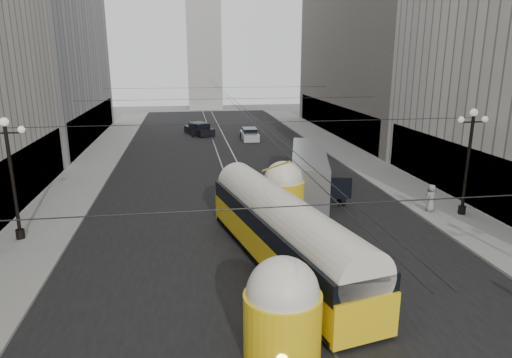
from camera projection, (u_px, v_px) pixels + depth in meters
name	position (u px, v px, depth m)	size (l,w,h in m)	color
road	(231.00, 168.00, 39.73)	(20.00, 85.00, 0.02)	black
sidewalk_left	(96.00, 163.00, 41.28)	(4.00, 72.00, 0.15)	gray
sidewalk_right	(349.00, 154.00, 44.82)	(4.00, 72.00, 0.15)	gray
rail_left	(223.00, 168.00, 39.62)	(0.12, 85.00, 0.04)	gray
rail_right	(240.00, 167.00, 39.84)	(0.12, 85.00, 0.04)	gray
building_left_far	(25.00, 8.00, 47.82)	(12.60, 28.60, 28.60)	#999999
distant_tower	(203.00, 24.00, 81.13)	(6.00, 6.00, 31.36)	#B2AFA8
lamppost_left_mid	(11.00, 172.00, 23.06)	(1.86, 0.44, 6.37)	black
lamppost_right_mid	(469.00, 156.00, 26.78)	(1.86, 0.44, 6.37)	black
catenary	(233.00, 101.00, 37.25)	(25.00, 72.00, 0.23)	black
streetcar	(283.00, 231.00, 20.83)	(5.33, 15.60, 3.48)	yellow
city_bus	(309.00, 169.00, 32.64)	(5.03, 11.66, 2.87)	#97999C
sedan_white_far	(250.00, 135.00, 52.80)	(1.89, 4.37, 1.37)	silver
sedan_dark_far	(199.00, 129.00, 56.17)	(3.69, 5.12, 1.50)	black
pedestrian_sidewalk_right	(431.00, 198.00, 27.99)	(0.83, 0.51, 1.70)	gray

